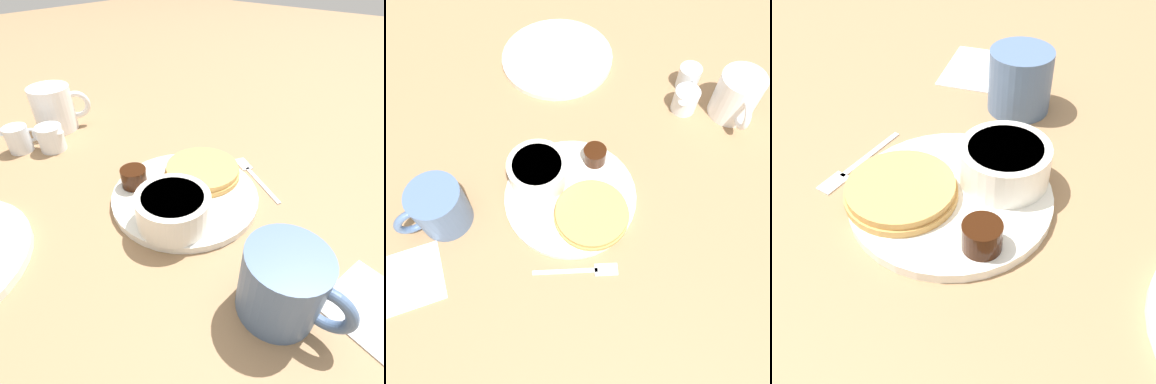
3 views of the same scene
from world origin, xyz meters
The scene contains 9 objects.
ground_plane centered at (0.00, 0.00, 0.00)m, with size 4.00×4.00×0.00m, color #93704C.
plate centered at (0.00, 0.00, 0.01)m, with size 0.23×0.23×0.01m.
pancake_stack centered at (-0.01, 0.05, 0.02)m, with size 0.13×0.13×0.02m.
bowl centered at (0.03, -0.06, 0.04)m, with size 0.10×0.10×0.05m.
syrup_cup centered at (-0.08, -0.04, 0.03)m, with size 0.04×0.04×0.03m.
butter_ramekin centered at (0.03, -0.08, 0.03)m, with size 0.04×0.04×0.05m.
coffee_mug centered at (0.20, -0.08, 0.04)m, with size 0.12×0.09×0.09m.
fork centered at (0.05, 0.13, 0.00)m, with size 0.13×0.08×0.00m.
napkin centered at (0.31, -0.01, 0.00)m, with size 0.15×0.13×0.00m.
Camera 3 is at (-0.39, -0.05, 0.38)m, focal length 45.00 mm.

